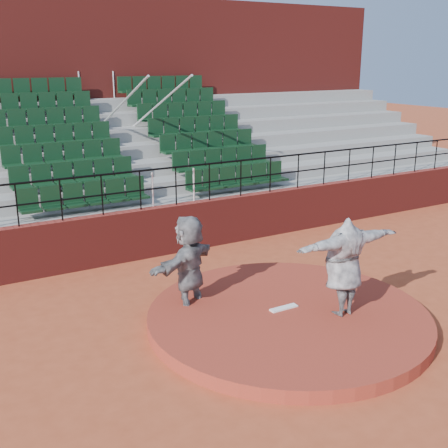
# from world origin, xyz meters

# --- Properties ---
(ground) EXTENTS (90.00, 90.00, 0.00)m
(ground) POSITION_xyz_m (0.00, 0.00, 0.00)
(ground) COLOR #A54425
(ground) RESTS_ON ground
(pitchers_mound) EXTENTS (5.50, 5.50, 0.25)m
(pitchers_mound) POSITION_xyz_m (0.00, 0.00, 0.12)
(pitchers_mound) COLOR maroon
(pitchers_mound) RESTS_ON ground
(pitching_rubber) EXTENTS (0.60, 0.15, 0.03)m
(pitching_rubber) POSITION_xyz_m (0.00, 0.15, 0.27)
(pitching_rubber) COLOR white
(pitching_rubber) RESTS_ON pitchers_mound
(boundary_wall) EXTENTS (24.00, 0.30, 1.30)m
(boundary_wall) POSITION_xyz_m (0.00, 5.00, 0.65)
(boundary_wall) COLOR maroon
(boundary_wall) RESTS_ON ground
(wall_railing) EXTENTS (24.04, 0.05, 1.03)m
(wall_railing) POSITION_xyz_m (0.00, 5.00, 2.03)
(wall_railing) COLOR black
(wall_railing) RESTS_ON boundary_wall
(seating_deck) EXTENTS (24.00, 5.97, 4.63)m
(seating_deck) POSITION_xyz_m (0.00, 8.65, 1.44)
(seating_deck) COLOR gray
(seating_deck) RESTS_ON ground
(press_box_facade) EXTENTS (24.00, 3.00, 7.10)m
(press_box_facade) POSITION_xyz_m (0.00, 12.60, 3.55)
(press_box_facade) COLOR maroon
(press_box_facade) RESTS_ON ground
(pitcher) EXTENTS (2.38, 0.65, 1.94)m
(pitcher) POSITION_xyz_m (0.84, -0.58, 1.22)
(pitcher) COLOR black
(pitcher) RESTS_ON pitchers_mound
(fielder) EXTENTS (1.97, 1.43, 2.06)m
(fielder) POSITION_xyz_m (-1.44, 1.43, 1.03)
(fielder) COLOR black
(fielder) RESTS_ON ground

